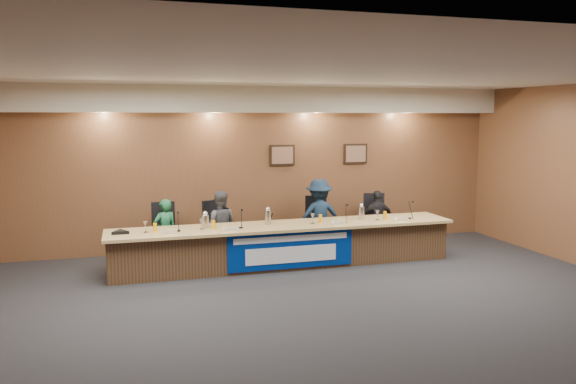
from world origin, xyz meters
name	(u,v)px	position (x,y,z in m)	size (l,w,h in m)	color
floor	(333,310)	(0.00, 0.00, 0.00)	(10.00, 10.00, 0.00)	black
ceiling	(335,72)	(0.00, 0.00, 3.20)	(10.00, 8.00, 0.04)	silver
wall_back	(263,168)	(0.00, 4.00, 1.60)	(10.00, 0.04, 3.20)	brown
soffit	(265,100)	(0.00, 3.75, 2.95)	(10.00, 0.50, 0.50)	beige
dais_body	(285,246)	(0.00, 2.40, 0.35)	(6.00, 0.80, 0.70)	#4C331E
dais_top	(285,226)	(0.00, 2.35, 0.72)	(6.10, 0.95, 0.05)	tan
banner	(291,250)	(0.00, 1.99, 0.38)	(2.20, 0.02, 0.65)	navy
banner_text_upper	(292,238)	(0.00, 1.97, 0.58)	(2.00, 0.01, 0.10)	silver
banner_text_lower	(292,255)	(0.00, 1.97, 0.30)	(1.60, 0.01, 0.28)	silver
wall_photo_left	(282,155)	(0.40, 3.97, 1.85)	(0.52, 0.04, 0.42)	black
wall_photo_right	(355,154)	(2.00, 3.97, 1.85)	(0.52, 0.04, 0.42)	black
panelist_a	(165,231)	(-2.01, 3.14, 0.59)	(0.43, 0.28, 1.17)	#1A5D38
panelist_b	(220,225)	(-1.03, 3.14, 0.64)	(0.62, 0.49, 1.28)	#494A4E
panelist_c	(319,216)	(0.91, 3.14, 0.72)	(0.93, 0.53, 1.43)	#102238
panelist_d	(378,220)	(2.15, 3.14, 0.58)	(0.68, 0.29, 1.17)	black
office_chair_a	(165,236)	(-2.01, 3.24, 0.48)	(0.48, 0.48, 0.08)	black
office_chair_b	(219,233)	(-1.03, 3.24, 0.48)	(0.48, 0.48, 0.08)	black
office_chair_c	(317,227)	(0.91, 3.24, 0.48)	(0.48, 0.48, 0.08)	black
office_chair_d	(375,224)	(2.15, 3.24, 0.48)	(0.48, 0.48, 0.08)	black
nameplate_a	(170,231)	(-2.01, 2.11, 0.80)	(0.24, 0.06, 0.09)	white
microphone_a	(178,231)	(-1.86, 2.28, 0.76)	(0.07, 0.07, 0.02)	black
juice_glass_a	(155,228)	(-2.23, 2.31, 0.82)	(0.06, 0.06, 0.15)	#FFA300
water_glass_a	(145,227)	(-2.38, 2.34, 0.84)	(0.08, 0.08, 0.18)	silver
nameplate_b	(231,228)	(-1.02, 2.08, 0.80)	(0.24, 0.06, 0.09)	white
microphone_b	(241,228)	(-0.81, 2.25, 0.76)	(0.07, 0.07, 0.02)	black
juice_glass_b	(214,225)	(-1.27, 2.30, 0.82)	(0.06, 0.06, 0.15)	#FFA300
water_glass_b	(202,224)	(-1.46, 2.34, 0.84)	(0.08, 0.08, 0.18)	silver
nameplate_c	(340,222)	(0.92, 2.09, 0.80)	(0.24, 0.06, 0.09)	white
microphone_c	(345,222)	(1.08, 2.23, 0.76)	(0.07, 0.07, 0.02)	black
juice_glass_c	(320,219)	(0.64, 2.33, 0.82)	(0.06, 0.06, 0.15)	#FFA300
water_glass_c	(313,219)	(0.48, 2.29, 0.84)	(0.08, 0.08, 0.18)	silver
nameplate_d	(402,218)	(2.14, 2.10, 0.80)	(0.24, 0.06, 0.09)	white
microphone_d	(410,218)	(2.36, 2.24, 0.76)	(0.07, 0.07, 0.02)	black
juice_glass_d	(385,215)	(1.90, 2.31, 0.82)	(0.06, 0.06, 0.15)	#FFA300
water_glass_d	(377,215)	(1.73, 2.27, 0.84)	(0.08, 0.08, 0.18)	silver
carafe_left	(205,221)	(-1.39, 2.45, 0.86)	(0.13, 0.13, 0.22)	silver
carafe_mid	(268,217)	(-0.30, 2.42, 0.88)	(0.11, 0.11, 0.26)	silver
carafe_right	(361,213)	(1.47, 2.41, 0.87)	(0.11, 0.11, 0.24)	silver
speakerphone	(120,232)	(-2.77, 2.35, 0.78)	(0.32, 0.32, 0.05)	black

